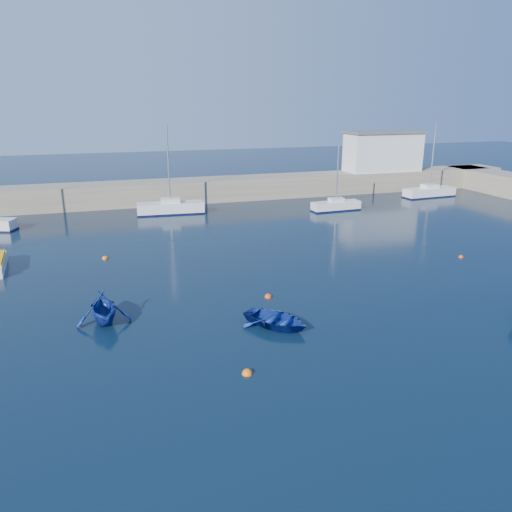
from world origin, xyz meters
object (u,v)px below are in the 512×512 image
object	(u,v)px
harbor_office	(383,152)
dinghy_center	(276,320)
sailboat_8	(429,192)
sailboat_7	(336,205)
sailboat_6	(171,207)
dinghy_left	(103,307)

from	to	relation	value
harbor_office	dinghy_center	distance (m)	46.41
sailboat_8	dinghy_center	xyz separation A→B (m)	(-31.58, -30.10, -0.25)
sailboat_7	harbor_office	bearing A→B (deg)	-51.57
sailboat_6	sailboat_8	bearing A→B (deg)	-86.07
harbor_office	dinghy_center	world-z (taller)	harbor_office
harbor_office	sailboat_6	size ratio (longest dim) A/B	1.06
sailboat_7	dinghy_left	xyz separation A→B (m)	(-25.49, -22.85, 0.34)
sailboat_7	dinghy_left	distance (m)	34.23
harbor_office	dinghy_center	xyz separation A→B (m)	(-28.32, -36.47, -4.71)
sailboat_6	dinghy_center	size ratio (longest dim) A/B	2.51
sailboat_8	sailboat_7	bearing A→B (deg)	100.00
sailboat_7	dinghy_center	xyz separation A→B (m)	(-16.54, -26.24, -0.17)
sailboat_6	sailboat_7	world-z (taller)	sailboat_6
sailboat_7	sailboat_8	distance (m)	15.53
sailboat_6	dinghy_center	distance (m)	30.22
sailboat_7	sailboat_8	xyz separation A→B (m)	(15.04, 3.87, 0.07)
sailboat_8	dinghy_center	world-z (taller)	sailboat_8
sailboat_7	sailboat_8	bearing A→B (deg)	-78.14
dinghy_center	dinghy_left	world-z (taller)	dinghy_left
harbor_office	dinghy_left	size ratio (longest dim) A/B	2.94
dinghy_center	dinghy_left	distance (m)	9.58
dinghy_center	sailboat_6	bearing A→B (deg)	54.47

